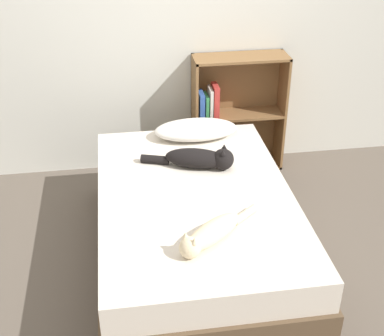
{
  "coord_description": "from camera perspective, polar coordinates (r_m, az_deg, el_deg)",
  "views": [
    {
      "loc": [
        -0.43,
        -2.71,
        2.32
      ],
      "look_at": [
        0.0,
        0.14,
        0.61
      ],
      "focal_mm": 50.0,
      "sensor_mm": 36.0,
      "label": 1
    }
  ],
  "objects": [
    {
      "name": "ground_plane",
      "position": [
        3.6,
        0.34,
        -9.58
      ],
      "size": [
        8.0,
        8.0,
        0.0
      ],
      "primitive_type": "plane",
      "color": "brown"
    },
    {
      "name": "wall_back",
      "position": [
        4.2,
        -2.52,
        15.8
      ],
      "size": [
        8.0,
        0.06,
        2.5
      ],
      "color": "silver",
      "rests_on": "ground_plane"
    },
    {
      "name": "bed",
      "position": [
        3.44,
        0.35,
        -6.35
      ],
      "size": [
        1.22,
        1.85,
        0.51
      ],
      "color": "brown",
      "rests_on": "ground_plane"
    },
    {
      "name": "pillow",
      "position": [
        3.91,
        0.41,
        4.12
      ],
      "size": [
        0.6,
        0.3,
        0.12
      ],
      "color": "white",
      "rests_on": "bed"
    },
    {
      "name": "cat_light",
      "position": [
        2.87,
        1.93,
        -7.05
      ],
      "size": [
        0.51,
        0.43,
        0.14
      ],
      "rotation": [
        0.0,
        0.0,
        3.82
      ],
      "color": "beige",
      "rests_on": "bed"
    },
    {
      "name": "cat_dark",
      "position": [
        3.53,
        0.95,
        1.02
      ],
      "size": [
        0.61,
        0.28,
        0.16
      ],
      "rotation": [
        0.0,
        0.0,
        5.97
      ],
      "color": "black",
      "rests_on": "bed"
    },
    {
      "name": "bookshelf",
      "position": [
        4.41,
        4.48,
        6.14
      ],
      "size": [
        0.74,
        0.26,
        0.97
      ],
      "color": "brown",
      "rests_on": "ground_plane"
    }
  ]
}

